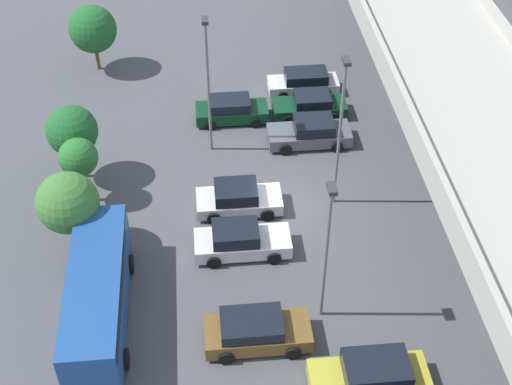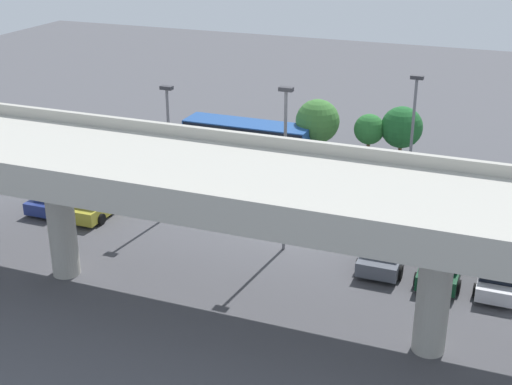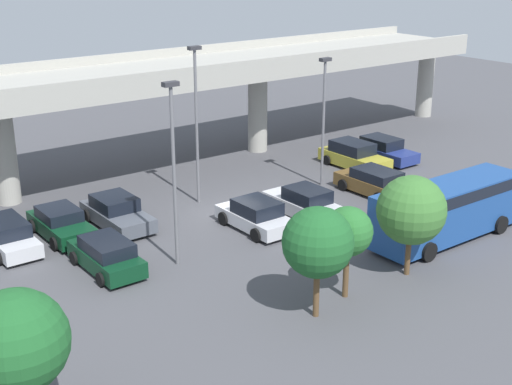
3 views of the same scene
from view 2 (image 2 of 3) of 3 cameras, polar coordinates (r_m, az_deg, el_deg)
ground_plane at (r=40.21m, az=3.21°, el=-2.72°), size 112.92×112.92×0.00m
highway_overpass at (r=29.92m, az=-2.19°, el=0.32°), size 54.03×7.51×7.11m
parked_car_0 at (r=35.76m, az=18.87°, el=-6.09°), size 2.02×4.52×1.49m
parked_car_1 at (r=40.28m, az=15.50°, el=-2.37°), size 2.07×4.40×1.50m
parked_car_2 at (r=36.57m, az=10.34°, el=-4.50°), size 2.25×4.85×1.57m
parked_car_3 at (r=41.82m, az=4.37°, el=-0.62°), size 2.23×4.47×1.56m
parked_car_4 at (r=42.84m, az=0.41°, el=0.05°), size 2.14×4.73×1.62m
parked_car_5 at (r=44.80m, az=-6.35°, el=0.92°), size 2.22×4.61×1.51m
parked_car_6 at (r=42.61m, az=-12.41°, el=-0.58°), size 2.23×4.89×1.68m
parked_car_7 at (r=44.15m, az=-15.39°, el=-0.15°), size 2.17×4.69×1.52m
parked_car_8 at (r=35.88m, az=14.65°, el=-5.52°), size 2.13×4.52×1.46m
shuttle_bus at (r=49.48m, az=-0.71°, el=4.35°), size 8.86×2.67×2.84m
lamp_post_near_aisle at (r=40.36m, az=12.36°, el=4.31°), size 0.70×0.35×8.35m
lamp_post_mid_lot at (r=40.41m, az=-6.97°, el=4.14°), size 0.70×0.35×7.63m
lamp_post_by_overpass at (r=35.66m, az=2.33°, el=2.72°), size 0.70×0.35×8.70m
tree_front_centre at (r=48.11m, az=11.58°, el=5.12°), size 2.77×2.77×4.51m
tree_front_right at (r=48.09m, az=9.04°, el=5.00°), size 2.04×2.04×3.92m
tree_front_far_right at (r=49.02m, az=4.95°, el=5.70°), size 3.01×3.01×4.53m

